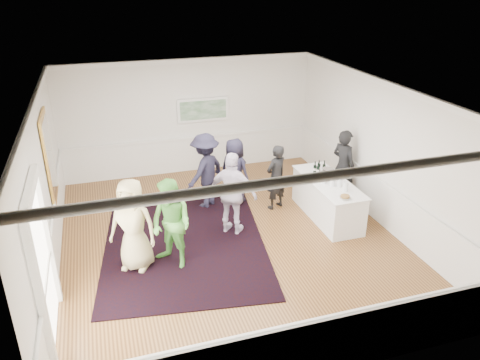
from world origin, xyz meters
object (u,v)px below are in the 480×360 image
object	(u,v)px
guest_green	(171,224)
guest_dark_a	(205,171)
nut_bowl	(345,197)
serving_table	(327,199)
guest_dark_b	(276,177)
guest_lilac	(233,194)
ice_bucket	(327,174)
guest_tan	(133,225)
guest_navy	(235,171)
bartender	(343,166)

from	to	relation	value
guest_green	guest_dark_a	distance (m)	2.59
guest_dark_a	nut_bowl	distance (m)	3.38
serving_table	guest_dark_b	bearing A→B (deg)	140.57
guest_dark_a	guest_dark_b	distance (m)	1.69
guest_lilac	ice_bucket	size ratio (longest dim) A/B	7.17
guest_tan	serving_table	bearing A→B (deg)	37.26
guest_tan	guest_dark_b	world-z (taller)	guest_tan
guest_lilac	guest_dark_a	size ratio (longest dim) A/B	1.01
guest_green	guest_navy	xyz separation A→B (m)	(1.93, 2.26, -0.07)
guest_navy	nut_bowl	xyz separation A→B (m)	(1.74, -2.30, 0.12)
bartender	guest_green	world-z (taller)	bartender
guest_tan	guest_green	size ratio (longest dim) A/B	1.03
guest_navy	ice_bucket	world-z (taller)	guest_navy
ice_bucket	serving_table	bearing A→B (deg)	-102.41
bartender	guest_dark_a	distance (m)	3.38
guest_green	guest_lilac	distance (m)	1.70
nut_bowl	bartender	bearing A→B (deg)	62.27
serving_table	bartender	bearing A→B (deg)	42.70
serving_table	bartender	xyz separation A→B (m)	(0.75, 0.69, 0.46)
serving_table	guest_dark_a	bearing A→B (deg)	151.07
nut_bowl	guest_navy	bearing A→B (deg)	127.08
guest_tan	guest_dark_a	distance (m)	2.88
guest_dark_b	ice_bucket	world-z (taller)	guest_dark_b
guest_green	guest_navy	world-z (taller)	guest_green
guest_tan	ice_bucket	bearing A→B (deg)	39.07
guest_green	guest_dark_a	size ratio (longest dim) A/B	0.97
guest_green	guest_dark_b	size ratio (longest dim) A/B	1.12
bartender	guest_dark_a	world-z (taller)	guest_dark_a
guest_tan	ice_bucket	world-z (taller)	guest_tan
guest_dark_a	ice_bucket	bearing A→B (deg)	116.04
bartender	guest_green	size ratio (longest dim) A/B	1.02
guest_lilac	guest_green	bearing A→B (deg)	68.48
guest_tan	nut_bowl	world-z (taller)	guest_tan
bartender	guest_dark_b	xyz separation A→B (m)	(-1.73, 0.11, -0.12)
serving_table	bartender	world-z (taller)	bartender
guest_dark_a	guest_navy	world-z (taller)	guest_dark_a
guest_navy	guest_green	bearing A→B (deg)	101.26
guest_green	ice_bucket	size ratio (longest dim) A/B	6.92
guest_dark_b	ice_bucket	bearing A→B (deg)	122.70
guest_green	guest_navy	size ratio (longest dim) A/B	1.09
guest_dark_a	guest_navy	distance (m)	0.73
guest_lilac	guest_tan	bearing A→B (deg)	56.57
bartender	nut_bowl	world-z (taller)	bartender
guest_dark_b	ice_bucket	size ratio (longest dim) A/B	6.18
bartender	guest_navy	size ratio (longest dim) A/B	1.11
serving_table	guest_green	bearing A→B (deg)	-166.91
guest_tan	nut_bowl	xyz separation A→B (m)	(4.38, -0.17, 0.02)
guest_green	guest_dark_a	bearing A→B (deg)	114.08
guest_tan	guest_green	bearing A→B (deg)	16.93
guest_tan	guest_dark_b	bearing A→B (deg)	51.69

